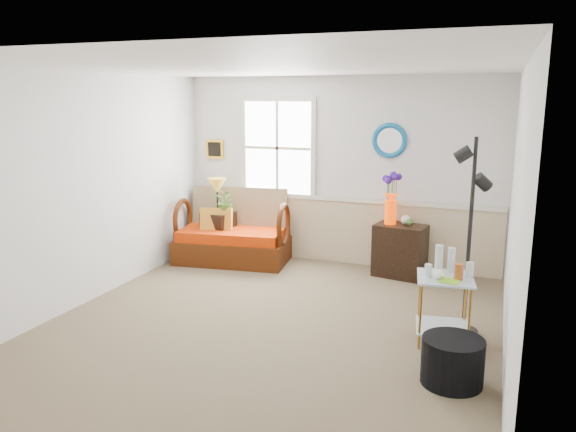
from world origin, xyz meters
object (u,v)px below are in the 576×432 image
(cabinet, at_px, (400,251))
(floor_lamp, at_px, (469,238))
(ottoman, at_px, (452,361))
(lamp_stand, at_px, (219,236))
(side_table, at_px, (443,310))
(loveseat, at_px, (233,226))

(cabinet, xyz_separation_m, floor_lamp, (0.92, -1.60, 0.63))
(ottoman, bearing_deg, floor_lamp, 88.89)
(lamp_stand, bearing_deg, ottoman, -36.27)
(lamp_stand, relative_size, floor_lamp, 0.35)
(floor_lamp, bearing_deg, cabinet, 114.14)
(side_table, bearing_deg, lamp_stand, 152.13)
(cabinet, bearing_deg, loveseat, -166.64)
(lamp_stand, bearing_deg, cabinet, 2.81)
(lamp_stand, height_order, ottoman, lamp_stand)
(ottoman, bearing_deg, cabinet, 108.46)
(cabinet, distance_m, floor_lamp, 1.95)
(floor_lamp, relative_size, ottoman, 3.85)
(floor_lamp, bearing_deg, side_table, -127.11)
(floor_lamp, height_order, ottoman, floor_lamp)
(loveseat, height_order, floor_lamp, floor_lamp)
(cabinet, height_order, ottoman, cabinet)
(cabinet, bearing_deg, side_table, -59.24)
(loveseat, distance_m, lamp_stand, 0.30)
(side_table, xyz_separation_m, floor_lamp, (0.18, 0.30, 0.65))
(cabinet, xyz_separation_m, ottoman, (0.90, -2.69, -0.15))
(cabinet, bearing_deg, floor_lamp, -50.65)
(floor_lamp, xyz_separation_m, ottoman, (-0.02, -1.10, -0.78))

